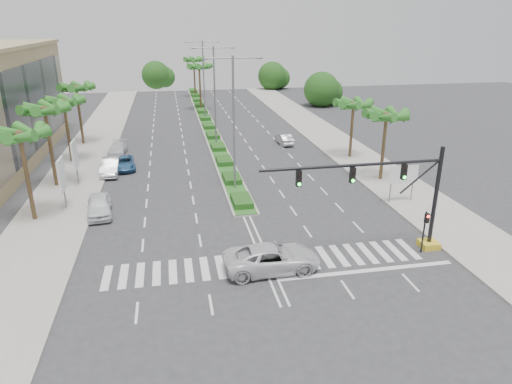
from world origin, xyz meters
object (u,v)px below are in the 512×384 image
car_parked_b (111,166)px  car_parked_d (118,149)px  car_parked_c (124,163)px  car_crossing (272,258)px  car_right (284,139)px  car_parked_a (99,206)px

car_parked_b → car_parked_d: car_parked_b is taller
car_parked_c → car_parked_d: size_ratio=1.03×
car_crossing → car_right: car_crossing is taller
car_parked_b → car_parked_d: bearing=90.6°
car_parked_a → car_crossing: bearing=-50.3°
car_parked_c → car_crossing: 25.75m
car_parked_a → car_parked_c: bearing=78.5°
car_parked_a → car_right: (20.20, 19.13, -0.13)m
car_parked_a → car_crossing: 16.20m
car_parked_d → car_right: size_ratio=1.10×
car_parked_d → car_crossing: 31.80m
car_parked_a → car_parked_b: (-0.19, 10.76, 0.01)m
car_parked_a → car_parked_c: 12.28m
car_parked_c → car_crossing: size_ratio=0.76×
car_parked_d → car_crossing: size_ratio=0.74×
car_parked_a → car_crossing: car_crossing is taller
car_parked_b → car_right: car_parked_b is taller
car_right → car_crossing: bearing=71.3°
car_parked_b → car_crossing: car_crossing is taller
car_crossing → car_parked_b: bearing=27.1°
car_parked_a → car_parked_d: 18.31m
car_parked_c → car_right: (19.19, 6.89, 0.03)m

